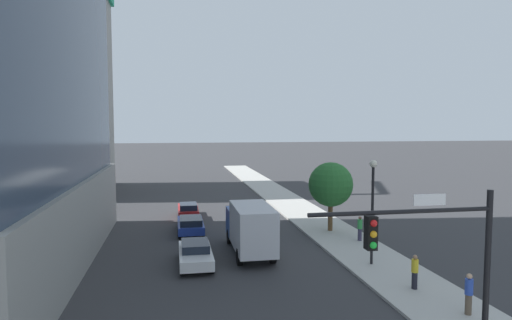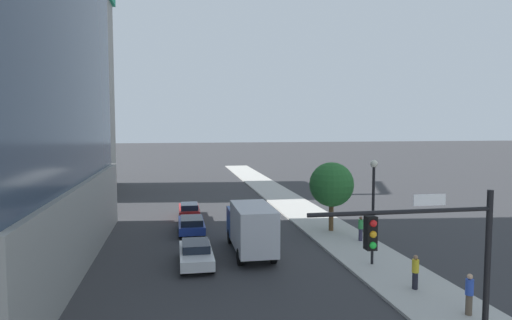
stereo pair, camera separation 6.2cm
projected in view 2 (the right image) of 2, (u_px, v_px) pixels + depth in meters
sidewalk at (354, 246)px, 30.16m from camera, size 4.31×120.00×0.15m
construction_building at (50, 67)px, 53.78m from camera, size 15.34×16.17×37.38m
traffic_light_pole at (434, 250)px, 14.21m from camera, size 6.25×0.48×6.03m
street_lamp at (373, 197)px, 25.81m from camera, size 0.44×0.44×6.12m
street_tree at (332, 185)px, 34.11m from camera, size 3.41×3.41×5.29m
car_blue at (191, 224)px, 34.11m from camera, size 1.92×4.78×1.35m
car_red at (189, 210)px, 39.74m from camera, size 1.77×4.56×1.39m
car_white at (196, 253)px, 26.37m from camera, size 1.89×4.75×1.36m
box_truck at (251, 227)px, 28.42m from camera, size 2.30×7.15×3.27m
pedestrian_blue_shirt at (469, 294)px, 19.06m from camera, size 0.34×0.34×1.80m
pedestrian_yellow_shirt at (415, 272)px, 22.08m from camera, size 0.34×0.34×1.71m
pedestrian_green_shirt at (361, 228)px, 31.32m from camera, size 0.34×0.34×1.73m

